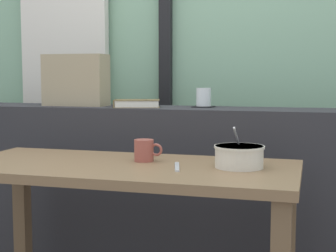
% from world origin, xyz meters
% --- Properties ---
extents(outdoor_backdrop, '(4.80, 0.08, 2.80)m').
position_xyz_m(outdoor_backdrop, '(0.00, 1.14, 1.40)').
color(outdoor_backdrop, '#84B293').
rests_on(outdoor_backdrop, ground).
extents(curtain_left_panel, '(0.56, 0.06, 2.50)m').
position_xyz_m(curtain_left_panel, '(-0.76, 1.04, 1.25)').
color(curtain_left_panel, silver).
rests_on(curtain_left_panel, ground).
extents(window_divider_post, '(0.07, 0.05, 2.60)m').
position_xyz_m(window_divider_post, '(-0.12, 1.07, 1.30)').
color(window_divider_post, black).
rests_on(window_divider_post, ground).
extents(dark_console_ledge, '(2.80, 0.32, 0.86)m').
position_xyz_m(dark_console_ledge, '(0.00, 0.55, 0.43)').
color(dark_console_ledge, '#2D2D33').
rests_on(dark_console_ledge, ground).
extents(breakfast_table, '(1.29, 0.57, 0.68)m').
position_xyz_m(breakfast_table, '(0.04, -0.05, 0.57)').
color(breakfast_table, brown).
rests_on(breakfast_table, ground).
extents(coaster_square, '(0.10, 0.10, 0.00)m').
position_xyz_m(coaster_square, '(0.20, 0.60, 0.86)').
color(coaster_square, black).
rests_on(coaster_square, dark_console_ledge).
extents(juice_glass, '(0.07, 0.07, 0.09)m').
position_xyz_m(juice_glass, '(0.20, 0.60, 0.91)').
color(juice_glass, white).
rests_on(juice_glass, coaster_square).
extents(closed_book, '(0.25, 0.19, 0.04)m').
position_xyz_m(closed_book, '(-0.11, 0.51, 0.88)').
color(closed_book, brown).
rests_on(closed_book, dark_console_ledge).
extents(throw_pillow, '(0.32, 0.14, 0.26)m').
position_xyz_m(throw_pillow, '(-0.45, 0.55, 0.99)').
color(throw_pillow, tan).
rests_on(throw_pillow, dark_console_ledge).
extents(soup_bowl, '(0.18, 0.18, 0.15)m').
position_xyz_m(soup_bowl, '(0.46, 0.00, 0.72)').
color(soup_bowl, silver).
rests_on(soup_bowl, breakfast_table).
extents(fork_utensil, '(0.06, 0.17, 0.01)m').
position_xyz_m(fork_utensil, '(0.25, -0.06, 0.69)').
color(fork_utensil, silver).
rests_on(fork_utensil, breakfast_table).
extents(ceramic_mug, '(0.11, 0.08, 0.08)m').
position_xyz_m(ceramic_mug, '(0.09, 0.04, 0.72)').
color(ceramic_mug, '#9E4C42').
rests_on(ceramic_mug, breakfast_table).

